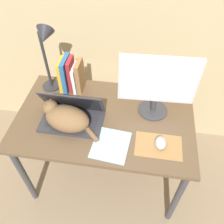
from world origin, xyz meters
name	(u,v)px	position (x,y,z in m)	size (l,w,h in m)	color
ground_plane	(99,212)	(0.00, 0.00, 0.00)	(12.00, 12.00, 0.00)	#847056
desk	(105,125)	(0.00, 0.36, 0.64)	(1.17, 0.72, 0.72)	brown
laptop	(72,116)	(-0.20, 0.30, 0.76)	(0.40, 0.23, 0.22)	#2D2D33
cat	(66,117)	(-0.22, 0.26, 0.80)	(0.38, 0.23, 0.16)	brown
external_monitor	(157,84)	(0.31, 0.47, 0.95)	(0.47, 0.19, 0.43)	#333338
mousepad	(158,146)	(0.36, 0.18, 0.72)	(0.28, 0.18, 0.00)	olive
computer_mouse	(161,143)	(0.37, 0.20, 0.74)	(0.07, 0.10, 0.03)	#99999E
book_row	(71,75)	(-0.28, 0.61, 0.84)	(0.16, 0.17, 0.25)	gold
desk_lamp	(46,48)	(-0.41, 0.57, 1.07)	(0.17, 0.17, 0.51)	#28282D
notepad	(111,145)	(0.08, 0.15, 0.73)	(0.23, 0.25, 0.01)	#99C6E0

